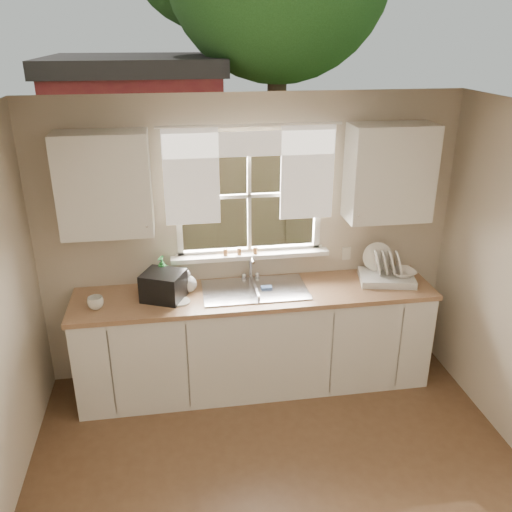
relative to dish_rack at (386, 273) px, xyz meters
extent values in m
cube|color=beige|center=(-1.16, 0.28, -0.40)|extent=(3.60, 0.02, 1.15)
cube|color=beige|center=(-1.16, 0.28, 1.35)|extent=(3.60, 0.02, 0.35)
cube|color=beige|center=(-2.36, 0.28, 0.67)|extent=(1.20, 0.02, 1.00)
cube|color=beige|center=(0.04, 0.28, 0.67)|extent=(1.20, 0.02, 1.00)
cube|color=silver|center=(-1.16, -1.72, 1.52)|extent=(3.60, 4.00, 0.02)
cube|color=white|center=(-1.16, 0.30, 0.17)|extent=(1.30, 0.06, 0.05)
cube|color=white|center=(-1.16, 0.30, 1.17)|extent=(1.30, 0.06, 0.05)
cube|color=white|center=(-1.76, 0.30, 0.67)|extent=(0.05, 0.06, 1.05)
cube|color=white|center=(-0.56, 0.30, 0.67)|extent=(0.05, 0.06, 1.05)
cube|color=white|center=(-1.16, 0.30, 0.67)|extent=(0.03, 0.04, 1.00)
cube|color=white|center=(-1.16, 0.30, 0.67)|extent=(1.20, 0.04, 0.03)
cube|color=white|center=(-1.16, 0.24, 0.15)|extent=(1.38, 0.14, 0.04)
cylinder|color=white|center=(-1.16, 0.22, 1.27)|extent=(1.50, 0.02, 0.02)
cube|color=white|center=(-1.64, 0.23, 0.87)|extent=(0.45, 0.02, 0.80)
cube|color=white|center=(-0.68, 0.23, 0.87)|extent=(0.45, 0.02, 0.80)
cube|color=white|center=(-1.16, 0.23, 1.12)|extent=(1.40, 0.02, 0.20)
cube|color=silver|center=(-1.16, -0.04, -0.54)|extent=(3.00, 0.62, 0.87)
cube|color=#9D724E|center=(-1.16, -0.04, -0.09)|extent=(3.04, 0.65, 0.04)
cube|color=silver|center=(-2.31, 0.10, 0.87)|extent=(0.70, 0.33, 0.80)
cube|color=silver|center=(-0.01, 0.10, 0.87)|extent=(0.70, 0.33, 0.80)
cube|color=beige|center=(-0.28, 0.26, 0.10)|extent=(0.08, 0.01, 0.12)
cylinder|color=brown|center=(-1.38, 0.22, 0.20)|extent=(0.04, 0.04, 0.06)
cylinder|color=brown|center=(-1.12, 0.22, 0.20)|extent=(0.04, 0.04, 0.06)
cylinder|color=brown|center=(-1.26, 0.22, 0.20)|extent=(0.04, 0.04, 0.06)
cube|color=#335421|center=(-1.16, 5.28, -1.00)|extent=(20.00, 10.00, 0.02)
cube|color=olive|center=(-1.16, 3.28, -0.08)|extent=(8.00, 0.10, 1.80)
cube|color=#5E1418|center=(-2.36, 6.78, 0.12)|extent=(3.00, 3.00, 2.20)
cube|color=black|center=(-2.36, 6.78, 1.37)|extent=(3.20, 3.20, 0.30)
cylinder|color=#423021|center=(0.24, 6.28, 0.62)|extent=(0.36, 0.36, 3.20)
cube|color=#B7B7BC|center=(-1.16, -0.01, -0.15)|extent=(0.84, 0.46, 0.18)
cube|color=#B7B7BC|center=(-1.16, -0.01, -0.06)|extent=(0.88, 0.50, 0.01)
cube|color=#B7B7BC|center=(-1.16, -0.01, -0.09)|extent=(0.02, 0.41, 0.14)
cylinder|color=silver|center=(-1.16, 0.24, 0.04)|extent=(0.03, 0.03, 0.22)
cylinder|color=silver|center=(-1.16, 0.16, 0.15)|extent=(0.02, 0.18, 0.02)
sphere|color=silver|center=(-1.22, 0.24, -0.04)|extent=(0.05, 0.05, 0.05)
sphere|color=silver|center=(-1.10, 0.24, -0.04)|extent=(0.05, 0.05, 0.05)
cube|color=silver|center=(0.00, -0.01, -0.04)|extent=(0.53, 0.44, 0.06)
cylinder|color=white|center=(-0.05, 0.11, 0.11)|extent=(0.27, 0.13, 0.25)
cylinder|color=white|center=(-0.09, 0.01, 0.10)|extent=(0.11, 0.23, 0.22)
cylinder|color=white|center=(-0.03, 0.00, 0.10)|extent=(0.11, 0.23, 0.22)
cylinder|color=white|center=(0.03, -0.01, 0.10)|extent=(0.11, 0.23, 0.22)
cylinder|color=white|center=(0.09, -0.03, 0.10)|extent=(0.11, 0.23, 0.22)
imported|color=white|center=(0.13, -0.05, 0.02)|extent=(0.24, 0.24, 0.05)
imported|color=#2D8B3D|center=(-1.93, 0.10, 0.09)|extent=(0.16, 0.16, 0.31)
imported|color=blue|center=(-2.03, 0.16, 0.03)|extent=(0.11, 0.12, 0.19)
imported|color=#EDE8C3|center=(-1.72, 0.07, 0.02)|extent=(0.17, 0.17, 0.19)
cylinder|color=beige|center=(-1.79, -0.13, -0.06)|extent=(0.16, 0.16, 0.01)
imported|color=beige|center=(-2.45, -0.14, -0.02)|extent=(0.17, 0.17, 0.10)
cube|color=black|center=(-1.92, -0.04, 0.05)|extent=(0.40, 0.38, 0.23)
camera|label=1|loc=(-1.80, -4.07, 1.97)|focal=38.00mm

